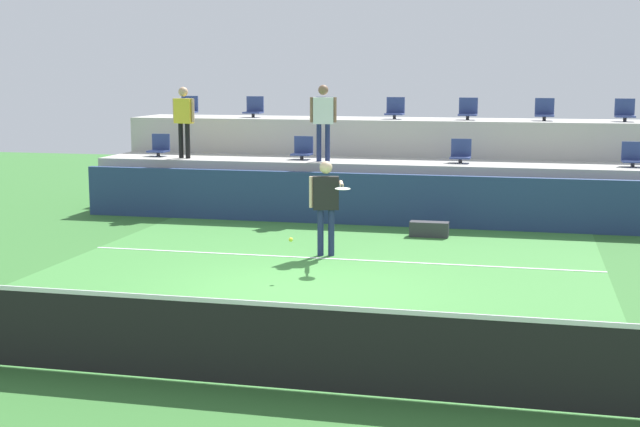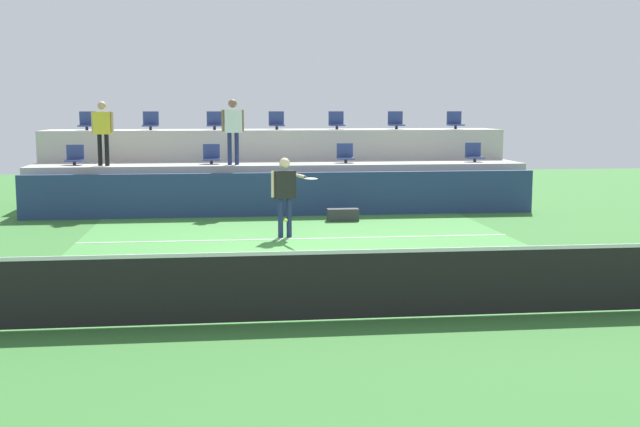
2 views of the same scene
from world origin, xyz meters
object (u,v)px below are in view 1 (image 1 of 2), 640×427
Objects in this scene: stadium_chair_lower_far_left at (159,147)px; stadium_chair_lower_far_right at (633,156)px; tennis_player at (326,199)px; spectator_leaning_on_rail at (184,116)px; stadium_chair_upper_far_left at (189,108)px; spectator_in_grey at (323,115)px; stadium_chair_upper_left at (254,109)px; equipment_bag at (429,229)px; stadium_chair_upper_center at (395,110)px; stadium_chair_lower_left at (303,150)px; stadium_chair_lower_right at (461,153)px; stadium_chair_upper_right at (544,111)px; stadium_chair_upper_mid_right at (468,111)px; tennis_ball at (291,240)px; stadium_chair_upper_far_right at (625,112)px; stadium_chair_upper_mid_left at (324,109)px.

stadium_chair_lower_far_right is at bearing 0.00° from stadium_chair_lower_far_left.
stadium_chair_lower_far_left and stadium_chair_lower_far_right have the same top height.
tennis_player is 6.16m from spectator_leaning_on_rail.
stadium_chair_upper_far_left reaches higher than stadium_chair_lower_far_right.
spectator_in_grey is (3.29, -0.00, 0.04)m from spectator_leaning_on_rail.
stadium_chair_upper_left is 6.74m from equipment_bag.
spectator_in_grey is at bearing -176.66° from stadium_chair_lower_far_right.
stadium_chair_upper_center is (5.35, 1.80, 0.85)m from stadium_chair_lower_far_left.
stadium_chair_lower_left and stadium_chair_lower_right have the same top height.
stadium_chair_lower_far_right is 2.68m from stadium_chair_upper_right.
stadium_chair_upper_mid_right is 0.31× the size of spectator_in_grey.
tennis_ball is at bearing -131.28° from stadium_chair_lower_far_right.
stadium_chair_lower_far_left is 0.31× the size of spectator_in_grey.
stadium_chair_lower_far_left reaches higher than tennis_player.
tennis_ball is (0.89, -6.09, -1.63)m from spectator_in_grey.
stadium_chair_upper_center is (-5.30, 1.80, 0.85)m from stadium_chair_lower_far_right.
stadium_chair_lower_far_left is 1.00× the size of stadium_chair_upper_right.
stadium_chair_upper_far_right is (8.84, 0.00, 0.00)m from stadium_chair_upper_left.
stadium_chair_lower_left is 1.06m from spectator_in_grey.
stadium_chair_upper_right is 8.35m from spectator_leaning_on_rail.
stadium_chair_upper_left reaches higher than tennis_player.
stadium_chair_lower_left is 1.00× the size of stadium_chair_upper_center.
stadium_chair_lower_right is 0.32× the size of spectator_leaning_on_rail.
stadium_chair_upper_mid_left is 1.00× the size of stadium_chair_upper_mid_right.
spectator_leaning_on_rail reaches higher than stadium_chair_upper_mid_left.
tennis_player is (-0.24, -6.41, -1.29)m from stadium_chair_upper_center.
stadium_chair_upper_center is at bearing 161.25° from stadium_chair_lower_far_right.
stadium_chair_lower_far_left is 1.00× the size of stadium_chair_upper_left.
stadium_chair_upper_left is 1.79m from stadium_chair_upper_mid_left.
stadium_chair_upper_mid_left is at bearing 26.72° from stadium_chair_lower_far_left.
stadium_chair_lower_far_right is at bearing -14.28° from stadium_chair_upper_mid_left.
stadium_chair_upper_mid_left is 3.54m from spectator_leaning_on_rail.
stadium_chair_upper_right is 1.00× the size of stadium_chair_upper_far_right.
stadium_chair_upper_mid_left reaches higher than stadium_chair_lower_left.
stadium_chair_lower_far_left and stadium_chair_lower_left have the same top height.
stadium_chair_upper_left is 0.31× the size of tennis_player.
tennis_player is at bearing -44.37° from spectator_leaning_on_rail.
spectator_in_grey reaches higher than stadium_chair_upper_center.
stadium_chair_upper_center is at bearing 44.30° from stadium_chair_lower_left.
stadium_chair_upper_mid_left reaches higher than stadium_chair_lower_right.
stadium_chair_lower_far_left is 1.00× the size of stadium_chair_upper_far_right.
stadium_chair_upper_right is 0.68× the size of equipment_bag.
stadium_chair_upper_mid_left is (1.79, 0.00, 0.00)m from stadium_chair_upper_left.
stadium_chair_upper_mid_left is 5.27m from stadium_chair_upper_right.
tennis_player is (1.53, -6.41, -1.29)m from stadium_chair_upper_mid_left.
tennis_player is (5.06, -6.41, -1.29)m from stadium_chair_upper_far_left.
stadium_chair_upper_far_right is (10.63, 1.80, 0.85)m from stadium_chair_lower_far_left.
stadium_chair_lower_far_left is at bearing 153.95° from spectator_leaning_on_rail.
stadium_chair_lower_far_left is 2.68m from stadium_chair_upper_left.
stadium_chair_upper_mid_left is 5.58m from equipment_bag.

